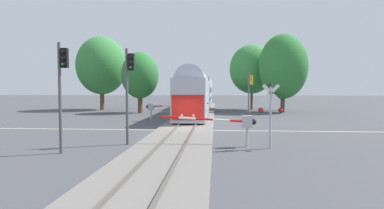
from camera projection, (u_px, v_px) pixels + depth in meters
ground_plane at (186, 130)px, 25.90m from camera, size 220.00×220.00×0.00m
road_centre_stripe at (186, 130)px, 25.90m from camera, size 44.00×0.20×0.01m
railway_track at (186, 129)px, 25.90m from camera, size 4.40×80.00×0.32m
commuter_train at (200, 91)px, 47.59m from camera, size 3.04×43.33×5.16m
crossing_gate_near at (237, 122)px, 18.64m from camera, size 5.50×0.40×1.80m
crossing_signal_mast at (271, 108)px, 18.01m from camera, size 1.36×0.44×3.69m
crossing_gate_far at (159, 107)px, 32.99m from camera, size 6.36×0.40×1.88m
traffic_signal_far_side at (250, 88)px, 34.58m from camera, size 0.53×0.38×4.98m
traffic_signal_near_left at (62, 79)px, 16.63m from camera, size 0.53×0.38×5.70m
traffic_signal_median at (129, 80)px, 19.23m from camera, size 0.53×0.38×5.69m
pine_left_background at (102, 66)px, 48.86m from camera, size 7.49×7.49×11.00m
oak_behind_train at (140, 75)px, 43.17m from camera, size 4.93×4.93×8.06m
oak_far_right at (283, 67)px, 43.98m from camera, size 6.51×6.51×10.59m
elm_centre_background at (252, 69)px, 48.93m from camera, size 6.69×6.69×9.81m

